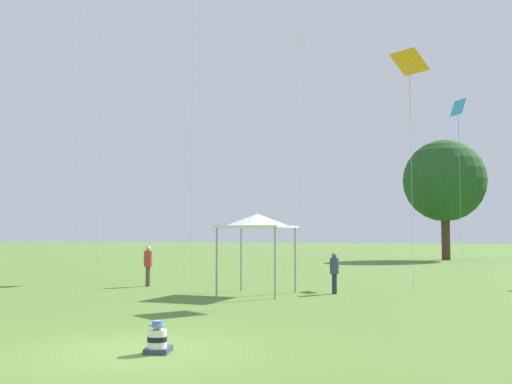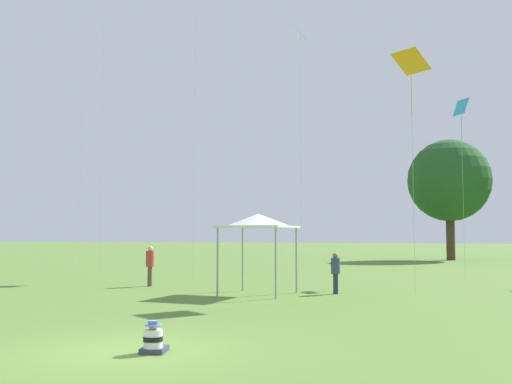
% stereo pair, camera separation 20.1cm
% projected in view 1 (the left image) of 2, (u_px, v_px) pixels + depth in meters
% --- Properties ---
extents(ground_plane, '(300.00, 300.00, 0.00)m').
position_uv_depth(ground_plane, '(131.00, 352.00, 11.26)').
color(ground_plane, '#567A33').
extents(seated_toddler, '(0.54, 0.63, 0.61)m').
position_uv_depth(seated_toddler, '(157.00, 340.00, 11.14)').
color(seated_toddler, '#383D56').
rests_on(seated_toddler, ground).
extents(person_standing_0, '(0.48, 0.48, 1.72)m').
position_uv_depth(person_standing_0, '(148.00, 262.00, 25.60)').
color(person_standing_0, brown).
rests_on(person_standing_0, ground).
extents(person_standing_1, '(0.40, 0.40, 1.52)m').
position_uv_depth(person_standing_1, '(334.00, 270.00, 22.36)').
color(person_standing_1, '#282D42').
rests_on(person_standing_1, ground).
extents(canopy_tent, '(2.70, 2.70, 2.98)m').
position_uv_depth(canopy_tent, '(257.00, 222.00, 22.25)').
color(canopy_tent, white).
rests_on(canopy_tent, ground).
extents(kite_0, '(0.77, 0.87, 8.78)m').
position_uv_depth(kite_0, '(458.00, 114.00, 29.04)').
color(kite_0, '#339EDB').
rests_on(kite_0, ground).
extents(kite_1, '(0.67, 1.03, 14.66)m').
position_uv_depth(kite_1, '(298.00, 42.00, 35.77)').
color(kite_1, white).
rests_on(kite_1, ground).
extents(kite_4, '(1.52, 1.47, 9.19)m').
position_uv_depth(kite_4, '(409.00, 67.00, 22.98)').
color(kite_4, orange).
rests_on(kite_4, ground).
extents(distant_tree_1, '(7.18, 7.18, 10.56)m').
position_uv_depth(distant_tree_1, '(444.00, 181.00, 52.65)').
color(distant_tree_1, '#473323').
rests_on(distant_tree_1, ground).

